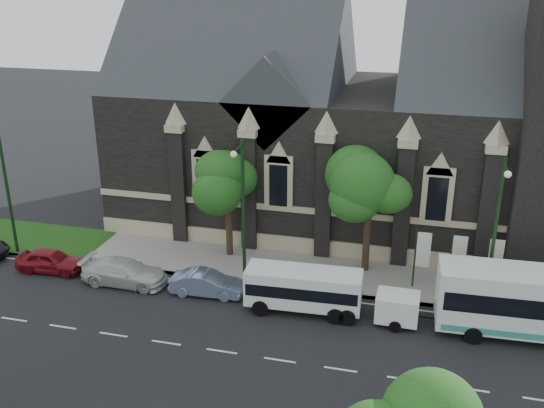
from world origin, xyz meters
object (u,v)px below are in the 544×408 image
(sedan, at_px, (207,283))
(shuttle_bus, at_px, (304,288))
(tree_walk_left, at_px, (232,174))
(car_far_red, at_px, (51,260))
(street_lamp_far, at_px, (4,183))
(car_far_white, at_px, (125,272))
(banner_flag_center, at_px, (456,257))
(box_trailer, at_px, (397,307))
(banner_flag_right, at_px, (492,260))
(tree_walk_right, at_px, (374,184))
(street_lamp_mid, at_px, (242,205))
(banner_flag_left, at_px, (420,253))
(street_lamp_near, at_px, (496,229))

(sedan, bearing_deg, shuttle_bus, -96.94)
(tree_walk_left, bearing_deg, car_far_red, -154.12)
(street_lamp_far, relative_size, sedan, 2.09)
(car_far_white, bearing_deg, tree_walk_left, -44.03)
(banner_flag_center, distance_m, box_trailer, 5.32)
(box_trailer, distance_m, car_far_white, 16.32)
(tree_walk_left, bearing_deg, box_trailer, -27.95)
(banner_flag_right, bearing_deg, shuttle_bus, -157.84)
(tree_walk_right, distance_m, shuttle_bus, 7.89)
(box_trailer, bearing_deg, shuttle_bus, -179.72)
(banner_flag_right, bearing_deg, street_lamp_far, -176.40)
(tree_walk_right, xyz_separation_m, car_far_red, (-19.51, -5.10, -5.08))
(street_lamp_mid, xyz_separation_m, car_far_white, (-6.99, -1.80, -4.35))
(car_far_white, bearing_deg, car_far_red, 86.38)
(street_lamp_mid, bearing_deg, shuttle_bus, -27.86)
(street_lamp_mid, distance_m, sedan, 5.06)
(banner_flag_left, bearing_deg, box_trailer, -103.03)
(street_lamp_mid, distance_m, banner_flag_right, 14.67)
(sedan, bearing_deg, banner_flag_center, -78.25)
(street_lamp_near, xyz_separation_m, banner_flag_right, (0.29, 1.91, -2.73))
(sedan, height_order, car_far_white, car_far_white)
(tree_walk_left, relative_size, car_far_red, 1.76)
(car_far_white, bearing_deg, banner_flag_right, -80.31)
(tree_walk_left, height_order, banner_flag_center, tree_walk_left)
(box_trailer, xyz_separation_m, car_far_white, (-16.31, 0.49, -0.23))
(banner_flag_left, bearing_deg, sedan, -162.73)
(banner_flag_right, distance_m, sedan, 16.50)
(tree_walk_right, xyz_separation_m, tree_walk_left, (-9.01, -0.01, -0.08))
(tree_walk_left, xyz_separation_m, street_lamp_near, (15.80, -3.61, -0.62))
(banner_flag_right, xyz_separation_m, box_trailer, (-4.97, -4.19, -1.39))
(street_lamp_far, bearing_deg, car_far_white, -11.30)
(tree_walk_left, relative_size, street_lamp_mid, 0.85)
(box_trailer, height_order, sedan, box_trailer)
(banner_flag_center, height_order, shuttle_bus, banner_flag_center)
(street_lamp_near, bearing_deg, car_far_white, -175.10)
(box_trailer, bearing_deg, car_far_red, 179.02)
(banner_flag_center, bearing_deg, shuttle_bus, -153.09)
(banner_flag_center, bearing_deg, car_far_red, -172.15)
(street_lamp_near, relative_size, car_far_white, 1.71)
(tree_walk_right, distance_m, box_trailer, 7.91)
(tree_walk_left, height_order, street_lamp_near, street_lamp_near)
(banner_flag_right, height_order, car_far_white, banner_flag_right)
(tree_walk_left, xyz_separation_m, banner_flag_right, (16.08, -1.70, -3.35))
(street_lamp_near, distance_m, banner_flag_right, 3.34)
(tree_walk_right, bearing_deg, banner_flag_right, -13.60)
(sedan, bearing_deg, car_far_white, 86.61)
(banner_flag_left, distance_m, shuttle_bus, 7.43)
(street_lamp_far, distance_m, banner_flag_left, 26.50)
(street_lamp_mid, distance_m, car_far_white, 8.43)
(tree_walk_left, bearing_deg, car_far_white, -133.84)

